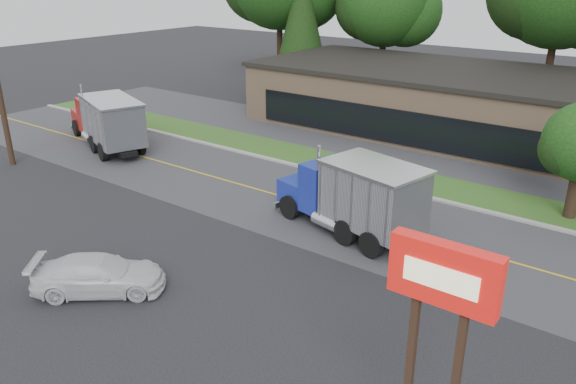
% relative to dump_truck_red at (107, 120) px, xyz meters
% --- Properties ---
extents(ground, '(140.00, 140.00, 0.00)m').
position_rel_dump_truck_red_xyz_m(ground, '(16.21, -9.08, -1.81)').
color(ground, '#2E2E33').
rests_on(ground, ground).
extents(road, '(60.00, 8.00, 0.02)m').
position_rel_dump_truck_red_xyz_m(road, '(16.21, -0.08, -1.81)').
color(road, '#4D4D52').
rests_on(road, ground).
extents(center_line, '(60.00, 0.12, 0.01)m').
position_rel_dump_truck_red_xyz_m(center_line, '(16.21, -0.08, -1.81)').
color(center_line, gold).
rests_on(center_line, ground).
extents(curb, '(60.00, 0.30, 0.12)m').
position_rel_dump_truck_red_xyz_m(curb, '(16.21, 4.12, -1.81)').
color(curb, '#9E9E99').
rests_on(curb, ground).
extents(grass_verge, '(60.00, 3.40, 0.03)m').
position_rel_dump_truck_red_xyz_m(grass_verge, '(16.21, 5.92, -1.81)').
color(grass_verge, '#306623').
rests_on(grass_verge, ground).
extents(far_parking, '(60.00, 7.00, 0.02)m').
position_rel_dump_truck_red_xyz_m(far_parking, '(16.21, 10.92, -1.81)').
color(far_parking, '#4D4D52').
rests_on(far_parking, ground).
extents(strip_mall, '(32.00, 12.00, 4.00)m').
position_rel_dump_truck_red_xyz_m(strip_mall, '(18.21, 16.92, 0.19)').
color(strip_mall, tan).
rests_on(strip_mall, ground).
extents(tree_far_b, '(8.72, 8.21, 12.44)m').
position_rel_dump_truck_red_xyz_m(tree_far_b, '(6.34, 25.02, 6.13)').
color(tree_far_b, '#382619').
rests_on(tree_far_b, ground).
extents(evergreen_left, '(5.15, 5.15, 11.72)m').
position_rel_dump_truck_red_xyz_m(evergreen_left, '(0.21, 20.92, 4.63)').
color(evergreen_left, '#382619').
rests_on(evergreen_left, ground).
extents(dump_truck_red, '(9.22, 5.45, 3.36)m').
position_rel_dump_truck_red_xyz_m(dump_truck_red, '(0.00, 0.00, 0.00)').
color(dump_truck_red, black).
rests_on(dump_truck_red, ground).
extents(dump_truck_blue, '(7.33, 4.01, 3.36)m').
position_rel_dump_truck_red_xyz_m(dump_truck_blue, '(19.01, -1.48, -0.01)').
color(dump_truck_blue, black).
rests_on(dump_truck_blue, ground).
extents(rally_car, '(4.73, 4.40, 1.34)m').
position_rel_dump_truck_red_xyz_m(rally_car, '(14.17, -11.05, -1.14)').
color(rally_car, silver).
rests_on(rally_car, ground).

